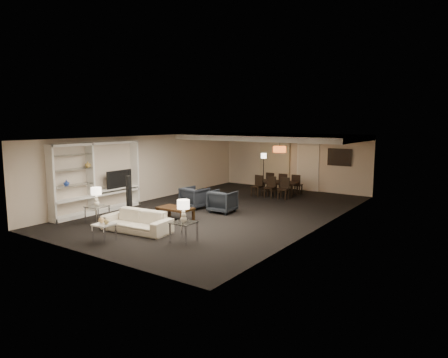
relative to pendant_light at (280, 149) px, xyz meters
name	(u,v)px	position (x,y,z in m)	size (l,w,h in m)	color
floor	(224,211)	(-0.30, -3.50, -1.92)	(11.00, 11.00, 0.00)	black
ceiling	(224,137)	(-0.30, -3.50, 0.58)	(7.00, 11.00, 0.02)	silver
wall_back	(294,161)	(-0.30, 2.00, -0.67)	(7.00, 0.02, 2.50)	beige
wall_front	(85,201)	(-0.30, -9.00, -0.67)	(7.00, 0.02, 2.50)	beige
wall_left	(150,168)	(-3.80, -3.50, -0.67)	(0.02, 11.00, 2.50)	beige
wall_right	(324,184)	(3.20, -3.50, -0.67)	(0.02, 11.00, 2.50)	beige
ceiling_soffit	(273,137)	(-0.30, 0.00, 0.48)	(7.00, 4.00, 0.20)	silver
curtains	(275,162)	(-1.20, 1.92, -0.72)	(1.50, 0.12, 2.40)	beige
door	(308,167)	(0.40, 1.97, -0.87)	(0.90, 0.05, 2.10)	silver
painting	(340,157)	(1.80, 1.96, -0.37)	(0.95, 0.04, 0.65)	#142D38
media_unit	(97,178)	(-3.61, -6.10, -0.74)	(0.38, 3.40, 2.35)	white
pendant_light	(280,149)	(0.00, 0.00, 0.00)	(0.52, 0.52, 0.24)	#D8591E
sofa	(137,221)	(-0.82, -7.00, -1.63)	(2.00, 0.78, 0.58)	beige
coffee_table	(175,214)	(-0.82, -5.40, -1.72)	(1.10, 0.64, 0.39)	black
armchair_left	(195,198)	(-1.42, -3.70, -1.55)	(0.79, 0.82, 0.74)	black
armchair_right	(223,201)	(-0.22, -3.70, -1.55)	(0.79, 0.82, 0.74)	black
side_table_left	(97,214)	(-2.52, -7.00, -1.66)	(0.55, 0.55, 0.51)	white
side_table_right	(184,232)	(0.88, -7.00, -1.66)	(0.55, 0.55, 0.51)	silver
table_lamp_left	(96,197)	(-2.52, -7.00, -1.13)	(0.31, 0.31, 0.57)	#F2E8CC
table_lamp_right	(183,211)	(0.88, -7.00, -1.13)	(0.31, 0.31, 0.57)	beige
marble_table	(104,232)	(-0.82, -8.10, -1.69)	(0.46, 0.46, 0.46)	silver
gold_gourd_a	(101,220)	(-0.92, -8.10, -1.39)	(0.15, 0.15, 0.15)	#F0C17F
gold_gourd_b	(107,222)	(-0.72, -8.10, -1.40)	(0.13, 0.13, 0.13)	tan
television	(117,179)	(-3.58, -5.28, -0.87)	(0.14, 1.05, 0.61)	black
vase_blue	(66,183)	(-3.61, -7.24, -0.77)	(0.18, 0.18, 0.18)	#2542A2
vase_amber	(88,164)	(-3.61, -6.44, -0.27)	(0.18, 0.18, 0.19)	gold
floor_speaker	(129,195)	(-2.71, -5.55, -1.30)	(0.14, 0.14, 1.25)	black
dining_table	(277,188)	(-0.17, 0.17, -1.63)	(1.62, 0.90, 0.57)	black
chair_nl	(257,186)	(-0.77, -0.48, -1.50)	(0.39, 0.39, 0.85)	black
chair_nm	(270,187)	(-0.17, -0.48, -1.50)	(0.39, 0.39, 0.85)	black
chair_nr	(283,189)	(0.43, -0.48, -1.50)	(0.39, 0.39, 0.85)	black
chair_fl	(272,182)	(-0.77, 0.82, -1.50)	(0.39, 0.39, 0.85)	black
chair_fm	(284,183)	(-0.17, 0.82, -1.50)	(0.39, 0.39, 0.85)	black
chair_fr	(297,184)	(0.43, 0.82, -1.50)	(0.39, 0.39, 0.85)	black
floor_lamp	(263,172)	(-1.13, 0.73, -1.09)	(0.24, 0.24, 1.66)	black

